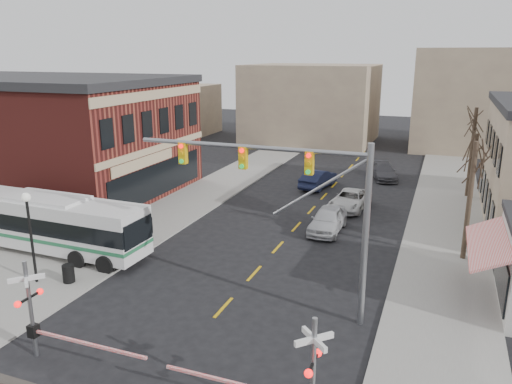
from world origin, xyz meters
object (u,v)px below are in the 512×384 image
Objects in this scene: transit_bus at (48,222)px; car_b at (318,179)px; rr_crossing_east at (299,375)px; car_a at (328,220)px; rr_crossing_west at (40,312)px; pedestrian_near at (84,240)px; trash_bin at (68,273)px; pedestrian_far at (127,223)px; traffic_signal_mast at (299,190)px; car_d at (384,172)px; car_c at (350,200)px; street_lamp at (29,220)px.

car_b is at bearing 60.62° from transit_bus.
rr_crossing_east is 18.48m from car_a.
rr_crossing_west reaches higher than car_b.
trash_bin is at bearing -150.49° from pedestrian_near.
pedestrian_far is at bearing 71.65° from car_b.
traffic_signal_mast is at bearing -93.34° from pedestrian_near.
trash_bin is 16.36m from car_a.
pedestrian_far is at bearing 52.79° from transit_bus.
pedestrian_far reaches higher than car_b.
car_a is 0.99× the size of car_d.
rr_crossing_west is (-8.11, -6.99, -3.81)m from traffic_signal_mast.
traffic_signal_mast reaches higher than pedestrian_near.
car_b is (3.67, 28.69, -1.17)m from rr_crossing_west.
pedestrian_far is (0.29, 3.82, -0.13)m from pedestrian_near.
car_b is 6.44m from car_c.
rr_crossing_east is at bearing 111.90° from car_b.
rr_crossing_east is at bearing -104.87° from car_d.
pedestrian_near is (0.10, 3.60, -2.37)m from street_lamp.
street_lamp is at bearing -133.11° from car_d.
traffic_signal_mast is 1.91× the size of rr_crossing_east.
car_a is (-3.27, 18.15, -1.16)m from rr_crossing_east.
transit_bus is at bearing -178.46° from pedestrian_far.
traffic_signal_mast is at bearing 40.76° from rr_crossing_west.
pedestrian_near is (-13.74, -25.34, 0.39)m from car_d.
trash_bin is at bearing 81.64° from car_b.
transit_bus is 7.56× the size of pedestrian_far.
pedestrian_near is (-12.53, -14.94, 0.39)m from car_c.
rr_crossing_east is 29.61m from car_b.
transit_bus is 30.07m from car_d.
car_b is at bearing 11.37° from pedestrian_far.
pedestrian_far is at bearing 87.00° from street_lamp.
car_c is at bearing 96.74° from rr_crossing_east.
car_d is at bearing 6.74° from pedestrian_far.
car_a is at bearing 49.72° from trash_bin.
rr_crossing_west is 6.72m from trash_bin.
car_d is at bearing 66.63° from trash_bin.
car_d is at bearing -124.84° from car_b.
rr_crossing_west is 24.68m from car_c.
pedestrian_near is (-8.74, -20.14, 0.29)m from car_b.
pedestrian_near is at bearing 88.42° from street_lamp.
transit_bus is at bearing 91.42° from pedestrian_near.
rr_crossing_west is 1.16× the size of car_d.
rr_crossing_east reaches higher than pedestrian_near.
car_c is at bearing -36.60° from pedestrian_near.
rr_crossing_east is 1.10× the size of car_c.
rr_crossing_west is 19.34m from car_a.
rr_crossing_west is 1.15× the size of car_b.
car_c is 16.54m from pedestrian_far.
car_a is at bearing 32.66° from transit_bus.
street_lamp is 2.43× the size of pedestrian_near.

